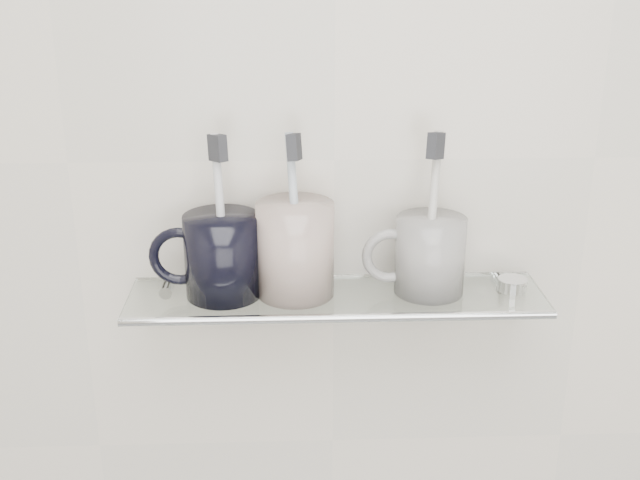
{
  "coord_description": "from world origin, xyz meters",
  "views": [
    {
      "loc": [
        -0.05,
        0.16,
        1.5
      ],
      "look_at": [
        -0.02,
        1.04,
        1.17
      ],
      "focal_mm": 45.0,
      "sensor_mm": 36.0,
      "label": 1
    }
  ],
  "objects_px": {
    "shelf_glass": "(336,297)",
    "mug_center": "(295,249)",
    "mug_left": "(223,256)",
    "mug_right": "(430,255)"
  },
  "relations": [
    {
      "from": "shelf_glass",
      "to": "mug_center",
      "type": "bearing_deg",
      "value": 174.16
    },
    {
      "from": "shelf_glass",
      "to": "mug_right",
      "type": "relative_size",
      "value": 5.32
    },
    {
      "from": "mug_center",
      "to": "mug_right",
      "type": "relative_size",
      "value": 1.21
    },
    {
      "from": "mug_left",
      "to": "mug_center",
      "type": "xyz_separation_m",
      "value": [
        0.09,
        0.0,
        0.01
      ]
    },
    {
      "from": "mug_left",
      "to": "mug_right",
      "type": "xyz_separation_m",
      "value": [
        0.25,
        0.0,
        -0.0
      ]
    },
    {
      "from": "shelf_glass",
      "to": "mug_right",
      "type": "distance_m",
      "value": 0.12
    },
    {
      "from": "shelf_glass",
      "to": "mug_left",
      "type": "relative_size",
      "value": 4.98
    },
    {
      "from": "mug_left",
      "to": "mug_right",
      "type": "relative_size",
      "value": 1.07
    },
    {
      "from": "shelf_glass",
      "to": "mug_left",
      "type": "xyz_separation_m",
      "value": [
        -0.13,
        0.0,
        0.05
      ]
    },
    {
      "from": "mug_left",
      "to": "mug_center",
      "type": "bearing_deg",
      "value": -21.78
    }
  ]
}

